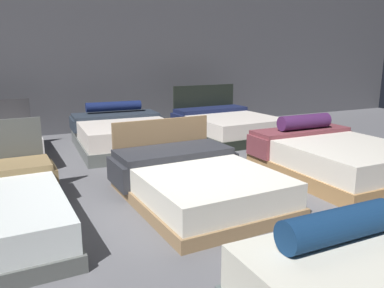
# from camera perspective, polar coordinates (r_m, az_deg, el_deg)

# --- Properties ---
(ground_plane) EXTENTS (18.00, 18.00, 0.02)m
(ground_plane) POSITION_cam_1_polar(r_m,az_deg,el_deg) (4.60, -0.22, -8.38)
(ground_plane) COLOR #5B5B60
(showroom_back_wall) EXTENTS (18.00, 0.06, 3.50)m
(showroom_back_wall) POSITION_cam_1_polar(r_m,az_deg,el_deg) (8.80, -13.95, 13.20)
(showroom_back_wall) COLOR #47474C
(showroom_back_wall) RESTS_ON ground_plane
(bed_4) EXTENTS (1.62, 2.14, 0.83)m
(bed_4) POSITION_cam_1_polar(r_m,az_deg,el_deg) (4.55, 0.40, -5.51)
(bed_4) COLOR #8E6E4B
(bed_4) RESTS_ON ground_plane
(bed_5) EXTENTS (1.66, 2.08, 0.79)m
(bed_5) POSITION_cam_1_polar(r_m,az_deg,el_deg) (5.75, 20.33, -1.93)
(bed_5) COLOR #9A7246
(bed_5) RESTS_ON ground_plane
(bed_7) EXTENTS (1.74, 2.19, 0.78)m
(bed_7) POSITION_cam_1_polar(r_m,az_deg,el_deg) (7.13, -10.09, 1.49)
(bed_7) COLOR #545956
(bed_7) RESTS_ON ground_plane
(bed_8) EXTENTS (1.79, 2.10, 1.02)m
(bed_8) POSITION_cam_1_polar(r_m,az_deg,el_deg) (8.00, 5.17, 2.77)
(bed_8) COLOR black
(bed_8) RESTS_ON ground_plane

